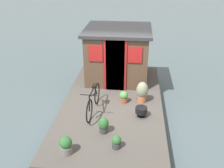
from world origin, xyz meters
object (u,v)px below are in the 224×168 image
houseboat_cabin (118,54)px  potted_plant_lavender (124,97)px  potted_plant_basil (66,145)px  bicycle (93,101)px  potted_plant_sage (142,92)px  potted_plant_mint (116,142)px  potted_plant_ivy (104,125)px  charcoal_grill (141,110)px

houseboat_cabin → potted_plant_lavender: size_ratio=6.18×
potted_plant_basil → potted_plant_lavender: bearing=-25.7°
bicycle → potted_plant_lavender: (0.60, -0.81, -0.18)m
potted_plant_lavender → houseboat_cabin: bearing=10.6°
potted_plant_sage → potted_plant_mint: bearing=164.9°
potted_plant_ivy → potted_plant_sage: size_ratio=0.65×
potted_plant_basil → potted_plant_lavender: (2.37, -1.14, -0.03)m
potted_plant_ivy → potted_plant_lavender: bearing=-14.8°
bicycle → potted_plant_mint: (-1.48, -0.78, -0.20)m
potted_plant_basil → potted_plant_ivy: (0.83, -0.73, 0.01)m
charcoal_grill → potted_plant_sage: bearing=-1.5°
potted_plant_lavender → charcoal_grill: (-0.71, -0.53, 0.01)m
potted_plant_ivy → charcoal_grill: bearing=-48.6°
houseboat_cabin → bicycle: bearing=168.5°
houseboat_cabin → potted_plant_sage: bearing=-152.1°
bicycle → potted_plant_sage: bearing=-62.7°
potted_plant_sage → charcoal_grill: potted_plant_sage is taller
charcoal_grill → potted_plant_mint: bearing=157.6°
potted_plant_basil → potted_plant_ivy: potted_plant_basil is taller
potted_plant_mint → charcoal_grill: potted_plant_mint is taller
potted_plant_sage → potted_plant_ivy: bearing=149.7°
potted_plant_lavender → potted_plant_mint: bearing=179.0°
houseboat_cabin → bicycle: houseboat_cabin is taller
houseboat_cabin → potted_plant_lavender: bearing=-169.4°
potted_plant_ivy → charcoal_grill: 1.25m
houseboat_cabin → bicycle: size_ratio=1.38×
charcoal_grill → bicycle: bearing=85.3°
houseboat_cabin → charcoal_grill: 2.73m
potted_plant_mint → potted_plant_lavender: bearing=-1.0°
potted_plant_mint → potted_plant_sage: size_ratio=0.50×
bicycle → potted_plant_sage: (0.70, -1.36, -0.01)m
potted_plant_sage → charcoal_grill: bearing=178.5°
potted_plant_basil → potted_plant_sage: 2.99m
potted_plant_mint → potted_plant_ivy: bearing=34.3°
potted_plant_lavender → potted_plant_sage: size_ratio=0.56×
houseboat_cabin → charcoal_grill: houseboat_cabin is taller
potted_plant_ivy → potted_plant_mint: potted_plant_ivy is taller
potted_plant_basil → potted_plant_ivy: 1.11m
potted_plant_ivy → potted_plant_sage: bearing=-30.3°
potted_plant_mint → potted_plant_lavender: potted_plant_lavender is taller
bicycle → charcoal_grill: size_ratio=4.98×
potted_plant_ivy → potted_plant_sage: potted_plant_sage is taller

